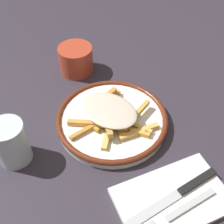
{
  "coord_description": "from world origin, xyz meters",
  "views": [
    {
      "loc": [
        -0.42,
        0.18,
        0.52
      ],
      "look_at": [
        0.0,
        0.0,
        0.04
      ],
      "focal_mm": 46.79,
      "sensor_mm": 36.0,
      "label": 1
    }
  ],
  "objects_px": {
    "plate": "(112,120)",
    "napkin": "(172,199)",
    "knife": "(181,192)",
    "water_glass": "(11,143)",
    "fries_heap": "(112,115)",
    "fork": "(176,214)",
    "coffee_mug": "(76,59)"
  },
  "relations": [
    {
      "from": "knife",
      "to": "water_glass",
      "type": "relative_size",
      "value": 2.15
    },
    {
      "from": "plate",
      "to": "fork",
      "type": "height_order",
      "value": "plate"
    },
    {
      "from": "fork",
      "to": "water_glass",
      "type": "distance_m",
      "value": 0.34
    },
    {
      "from": "fries_heap",
      "to": "water_glass",
      "type": "distance_m",
      "value": 0.22
    },
    {
      "from": "water_glass",
      "to": "knife",
      "type": "bearing_deg",
      "value": -128.23
    },
    {
      "from": "knife",
      "to": "water_glass",
      "type": "distance_m",
      "value": 0.35
    },
    {
      "from": "napkin",
      "to": "plate",
      "type": "bearing_deg",
      "value": 7.09
    },
    {
      "from": "fork",
      "to": "water_glass",
      "type": "xyz_separation_m",
      "value": [
        0.25,
        0.24,
        0.03
      ]
    },
    {
      "from": "fries_heap",
      "to": "knife",
      "type": "xyz_separation_m",
      "value": [
        -0.21,
        -0.05,
        -0.02
      ]
    },
    {
      "from": "plate",
      "to": "napkin",
      "type": "relative_size",
      "value": 1.24
    },
    {
      "from": "napkin",
      "to": "coffee_mug",
      "type": "distance_m",
      "value": 0.45
    },
    {
      "from": "fries_heap",
      "to": "fork",
      "type": "xyz_separation_m",
      "value": [
        -0.24,
        -0.02,
        -0.02
      ]
    },
    {
      "from": "plate",
      "to": "napkin",
      "type": "xyz_separation_m",
      "value": [
        -0.22,
        -0.03,
        -0.01
      ]
    },
    {
      "from": "plate",
      "to": "napkin",
      "type": "distance_m",
      "value": 0.23
    },
    {
      "from": "plate",
      "to": "fries_heap",
      "type": "relative_size",
      "value": 1.28
    },
    {
      "from": "fries_heap",
      "to": "water_glass",
      "type": "height_order",
      "value": "water_glass"
    },
    {
      "from": "napkin",
      "to": "fries_heap",
      "type": "bearing_deg",
      "value": 8.33
    },
    {
      "from": "fork",
      "to": "water_glass",
      "type": "bearing_deg",
      "value": 44.31
    },
    {
      "from": "coffee_mug",
      "to": "napkin",
      "type": "bearing_deg",
      "value": -174.89
    },
    {
      "from": "coffee_mug",
      "to": "fries_heap",
      "type": "bearing_deg",
      "value": -177.93
    },
    {
      "from": "fork",
      "to": "coffee_mug",
      "type": "height_order",
      "value": "coffee_mug"
    },
    {
      "from": "plate",
      "to": "knife",
      "type": "bearing_deg",
      "value": -168.09
    },
    {
      "from": "fries_heap",
      "to": "coffee_mug",
      "type": "xyz_separation_m",
      "value": [
        0.23,
        0.01,
        -0.0
      ]
    },
    {
      "from": "fries_heap",
      "to": "napkin",
      "type": "xyz_separation_m",
      "value": [
        -0.22,
        -0.03,
        -0.03
      ]
    },
    {
      "from": "fries_heap",
      "to": "fork",
      "type": "relative_size",
      "value": 1.15
    },
    {
      "from": "plate",
      "to": "knife",
      "type": "distance_m",
      "value": 0.23
    },
    {
      "from": "napkin",
      "to": "water_glass",
      "type": "xyz_separation_m",
      "value": [
        0.22,
        0.25,
        0.04
      ]
    },
    {
      "from": "napkin",
      "to": "knife",
      "type": "xyz_separation_m",
      "value": [
        0.0,
        -0.02,
        0.01
      ]
    },
    {
      "from": "napkin",
      "to": "knife",
      "type": "relative_size",
      "value": 0.99
    },
    {
      "from": "knife",
      "to": "plate",
      "type": "bearing_deg",
      "value": 11.91
    },
    {
      "from": "water_glass",
      "to": "coffee_mug",
      "type": "distance_m",
      "value": 0.31
    },
    {
      "from": "plate",
      "to": "water_glass",
      "type": "bearing_deg",
      "value": 91.89
    }
  ]
}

